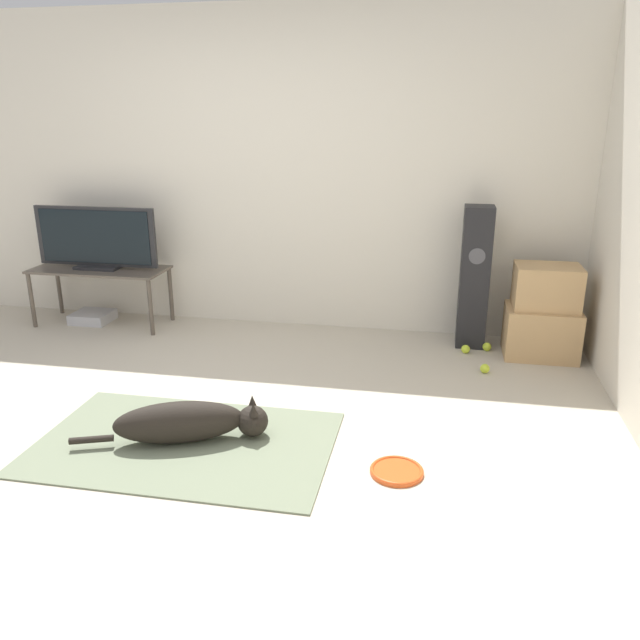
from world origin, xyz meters
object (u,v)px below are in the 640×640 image
(frisbee, at_px, (397,471))
(tv_stand, at_px, (100,275))
(dog, at_px, (189,422))
(game_console, at_px, (93,317))
(floor_speaker, at_px, (474,278))
(cardboard_box_upper, at_px, (547,287))
(tennis_ball_near_speaker, at_px, (466,349))
(tennis_ball_loose_on_carpet, at_px, (487,347))
(tv, at_px, (96,239))
(tennis_ball_by_boxes, at_px, (485,369))
(cardboard_box_lower, at_px, (541,332))

(frisbee, relative_size, tv_stand, 0.24)
(dog, distance_m, tv_stand, 2.39)
(frisbee, bearing_deg, dog, 175.04)
(frisbee, relative_size, game_console, 0.86)
(game_console, bearing_deg, floor_speaker, 0.63)
(cardboard_box_upper, bearing_deg, tennis_ball_near_speaker, -172.22)
(frisbee, bearing_deg, tennis_ball_loose_on_carpet, 73.36)
(cardboard_box_upper, bearing_deg, dog, -140.08)
(tv_stand, bearing_deg, tennis_ball_loose_on_carpet, -0.98)
(cardboard_box_upper, xyz_separation_m, tennis_ball_near_speaker, (-0.55, -0.07, -0.50))
(tv, relative_size, tennis_ball_loose_on_carpet, 16.06)
(dog, bearing_deg, tv_stand, 130.02)
(game_console, bearing_deg, tennis_ball_near_speaker, -2.89)
(tv_stand, xyz_separation_m, tennis_ball_by_boxes, (3.19, -0.50, -0.40))
(cardboard_box_upper, relative_size, tv_stand, 0.41)
(dog, relative_size, tv, 0.96)
(tennis_ball_near_speaker, bearing_deg, cardboard_box_upper, 7.78)
(tennis_ball_near_speaker, relative_size, tennis_ball_loose_on_carpet, 1.00)
(floor_speaker, bearing_deg, tv, -178.96)
(dog, relative_size, tennis_ball_loose_on_carpet, 15.47)
(tennis_ball_by_boxes, relative_size, tennis_ball_near_speaker, 1.00)
(cardboard_box_upper, height_order, tennis_ball_near_speaker, cardboard_box_upper)
(frisbee, relative_size, cardboard_box_upper, 0.59)
(tv, relative_size, game_console, 3.31)
(tennis_ball_by_boxes, xyz_separation_m, tennis_ball_near_speaker, (-0.12, 0.36, 0.00))
(floor_speaker, bearing_deg, tennis_ball_near_speaker, -99.99)
(cardboard_box_upper, height_order, tv, tv)
(tennis_ball_loose_on_carpet, bearing_deg, dog, -134.16)
(floor_speaker, distance_m, game_console, 3.27)
(dog, relative_size, floor_speaker, 0.93)
(floor_speaker, height_order, tennis_ball_loose_on_carpet, floor_speaker)
(cardboard_box_lower, bearing_deg, frisbee, -117.02)
(tennis_ball_near_speaker, relative_size, game_console, 0.21)
(tv_stand, bearing_deg, tennis_ball_by_boxes, -8.93)
(frisbee, relative_size, tennis_ball_near_speaker, 4.16)
(tennis_ball_loose_on_carpet, bearing_deg, tennis_ball_near_speaker, -153.07)
(frisbee, xyz_separation_m, tv_stand, (-2.67, 1.91, 0.42))
(tennis_ball_by_boxes, distance_m, tennis_ball_near_speaker, 0.38)
(cardboard_box_lower, distance_m, floor_speaker, 0.64)
(cardboard_box_lower, distance_m, tennis_ball_near_speaker, 0.57)
(tv_stand, xyz_separation_m, tennis_ball_loose_on_carpet, (3.23, -0.06, -0.40))
(dog, bearing_deg, floor_speaker, 49.86)
(cardboard_box_lower, bearing_deg, tennis_ball_near_speaker, -174.14)
(cardboard_box_upper, xyz_separation_m, floor_speaker, (-0.51, 0.12, 0.01))
(floor_speaker, bearing_deg, cardboard_box_upper, -13.36)
(tv_stand, height_order, game_console, tv_stand)
(frisbee, relative_size, tennis_ball_loose_on_carpet, 4.16)
(dog, distance_m, game_console, 2.47)
(cardboard_box_lower, distance_m, tennis_ball_loose_on_carpet, 0.41)
(tennis_ball_near_speaker, bearing_deg, dog, -132.67)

